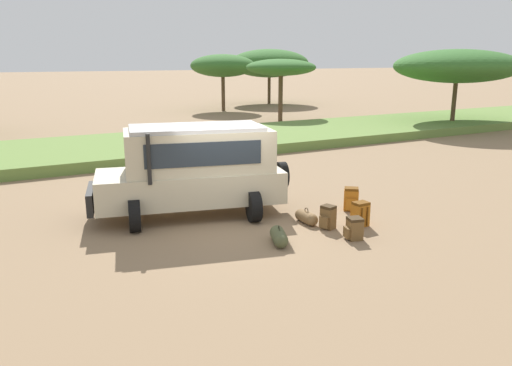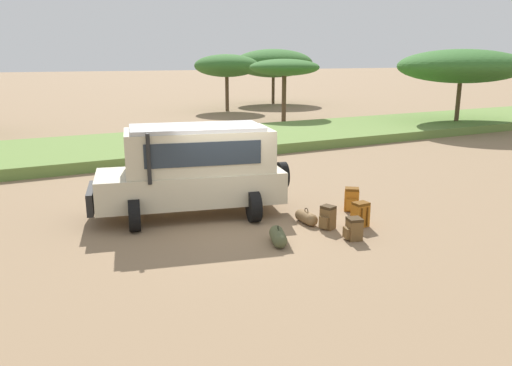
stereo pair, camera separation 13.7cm
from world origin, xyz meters
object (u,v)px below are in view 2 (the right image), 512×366
Objects in this scene: backpack_cluster_center at (352,200)px; acacia_tree_far_right at (462,66)px; duffel_bag_soft_canvas at (278,237)px; acacia_tree_centre_back at (284,68)px; backpack_near_rear_wheel at (360,215)px; safari_vehicle at (194,168)px; acacia_tree_left_mid at (227,66)px; acacia_tree_right_mid at (273,63)px; backpack_outermost at (328,218)px; backpack_beside_front_wheel at (354,229)px; duffel_bag_low_black_case at (306,217)px.

acacia_tree_far_right reaches higher than backpack_cluster_center.
duffel_bag_soft_canvas is 23.19m from acacia_tree_centre_back.
safari_vehicle is at bearing 139.25° from backpack_near_rear_wheel.
acacia_tree_right_mid is at bearing 30.19° from acacia_tree_left_mid.
acacia_tree_far_right is at bearing 32.90° from backpack_cluster_center.
acacia_tree_centre_back reaches higher than safari_vehicle.
acacia_tree_left_mid is (11.51, 27.94, 3.40)m from duffel_bag_soft_canvas.
backpack_outermost is at bearing -109.70° from acacia_tree_left_mid.
acacia_tree_far_right is (17.87, 12.50, 3.44)m from backpack_beside_front_wheel.
backpack_cluster_center is at bearing 11.05° from duffel_bag_low_black_case.
duffel_bag_low_black_case is at bearing 102.21° from backpack_beside_front_wheel.
backpack_cluster_center is 1.10× the size of backpack_outermost.
backpack_beside_front_wheel is 0.81× the size of backpack_cluster_center.
acacia_tree_far_right is (20.47, 8.93, 2.40)m from safari_vehicle.
acacia_tree_left_mid reaches higher than backpack_near_rear_wheel.
acacia_tree_left_mid is 17.95m from acacia_tree_far_right.
backpack_near_rear_wheel is 1.37m from duffel_bag_low_black_case.
duffel_bag_soft_canvas is 36.59m from acacia_tree_right_mid.
backpack_near_rear_wheel reaches higher than backpack_beside_front_wheel.
acacia_tree_left_mid is (12.39, 24.96, 2.28)m from safari_vehicle.
backpack_near_rear_wheel is 0.72× the size of duffel_bag_soft_canvas.
backpack_cluster_center is 1.34m from backpack_near_rear_wheel.
backpack_beside_front_wheel is 0.64× the size of duffel_bag_low_black_case.
backpack_cluster_center is 1.03× the size of backpack_near_rear_wheel.
acacia_tree_right_mid is at bearing 62.49° from backpack_outermost.
backpack_outermost is (-0.09, 0.92, 0.03)m from backpack_beside_front_wheel.
acacia_tree_far_right is at bearing -85.30° from acacia_tree_right_mid.
backpack_near_rear_wheel is at bearing -145.37° from acacia_tree_far_right.
safari_vehicle reaches higher than backpack_near_rear_wheel.
backpack_outermost is 0.08× the size of acacia_tree_far_right.
backpack_outermost is at bearing -147.82° from backpack_cluster_center.
backpack_beside_front_wheel is 0.07× the size of acacia_tree_far_right.
acacia_tree_right_mid is (15.49, 31.60, 3.39)m from backpack_near_rear_wheel.
backpack_outermost reaches higher than duffel_bag_low_black_case.
acacia_tree_right_mid is at bearing 56.73° from safari_vehicle.
backpack_outermost is (2.51, -2.66, -1.01)m from safari_vehicle.
duffel_bag_soft_canvas is at bearing -177.96° from backpack_near_rear_wheel.
backpack_cluster_center is 34.02m from acacia_tree_right_mid.
duffel_bag_low_black_case is at bearing 111.33° from backpack_outermost.
acacia_tree_right_mid is (16.57, 30.76, 3.54)m from duffel_bag_low_black_case.
backpack_beside_front_wheel is 1.02m from backpack_near_rear_wheel.
acacia_tree_centre_back is at bearing 52.49° from safari_vehicle.
acacia_tree_centre_back is at bearing 60.66° from duffel_bag_low_black_case.
safari_vehicle is at bearing 126.06° from backpack_beside_front_wheel.
acacia_tree_far_right reaches higher than duffel_bag_soft_canvas.
acacia_tree_left_mid is 8.33m from acacia_tree_centre_back.
acacia_tree_left_mid is (10.12, 27.01, 3.41)m from duffel_bag_low_black_case.
acacia_tree_far_right is (17.12, 11.82, 3.39)m from backpack_near_rear_wheel.
acacia_tree_centre_back reaches higher than backpack_cluster_center.
acacia_tree_far_right is at bearing 31.31° from duffel_bag_soft_canvas.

